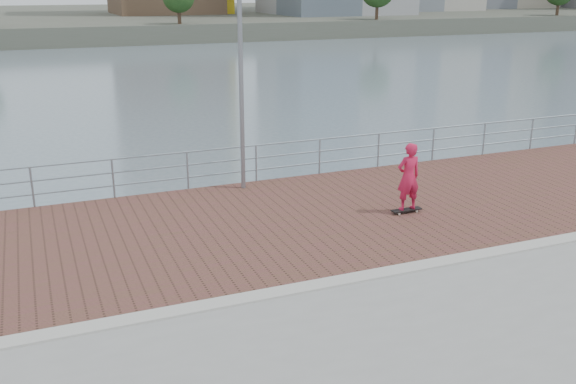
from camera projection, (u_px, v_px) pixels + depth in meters
name	position (u px, v px, depth m)	size (l,w,h in m)	color
water	(325.00, 373.00, 13.08)	(400.00, 400.00, 0.00)	slate
brick_lane	(263.00, 223.00, 15.63)	(40.00, 6.80, 0.02)	brown
curb	(327.00, 283.00, 12.46)	(40.00, 0.40, 0.06)	#B7B5AD
far_shore	(46.00, 19.00, 120.56)	(320.00, 95.00, 2.50)	#4C5142
guardrail	(222.00, 162.00, 18.42)	(39.06, 0.06, 1.13)	#8C9EA8
street_lamp	(245.00, 27.00, 16.55)	(0.46, 1.35, 6.37)	gray
skateboard	(406.00, 210.00, 16.33)	(0.81, 0.21, 0.09)	black
skateboarder	(408.00, 177.00, 16.06)	(0.63, 0.42, 1.74)	#CD1B43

